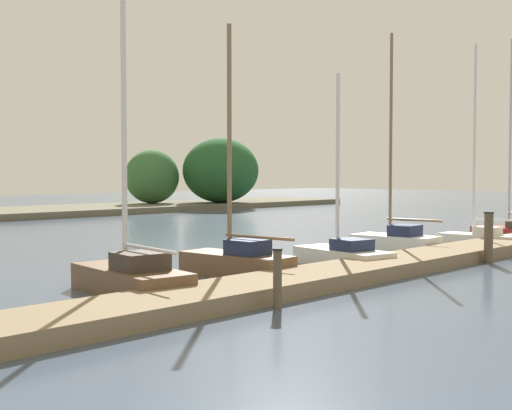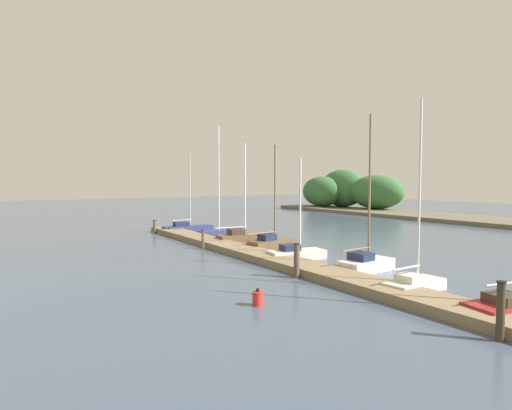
# 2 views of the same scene
# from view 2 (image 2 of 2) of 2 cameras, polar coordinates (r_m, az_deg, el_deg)

# --- Properties ---
(dock_pier) EXTENTS (29.37, 1.80, 0.35)m
(dock_pier) POSITION_cam_2_polar(r_m,az_deg,el_deg) (23.03, 0.19, -6.65)
(dock_pier) COLOR #847051
(dock_pier) RESTS_ON ground
(far_shore) EXTENTS (65.11, 8.99, 5.68)m
(far_shore) POSITION_cam_2_polar(r_m,az_deg,el_deg) (49.83, 24.22, 0.72)
(far_shore) COLOR #66604C
(far_shore) RESTS_ON ground
(sailboat_0) EXTENTS (1.14, 4.23, 6.33)m
(sailboat_0) POSITION_cam_2_polar(r_m,az_deg,el_deg) (35.04, -9.05, -2.96)
(sailboat_0) COLOR navy
(sailboat_0) RESTS_ON ground
(sailboat_1) EXTENTS (1.04, 3.02, 8.20)m
(sailboat_1) POSITION_cam_2_polar(r_m,az_deg,el_deg) (32.20, -5.08, -3.30)
(sailboat_1) COLOR navy
(sailboat_1) RESTS_ON ground
(sailboat_2) EXTENTS (1.65, 3.69, 6.62)m
(sailboat_2) POSITION_cam_2_polar(r_m,az_deg,el_deg) (28.56, -1.77, -4.18)
(sailboat_2) COLOR brown
(sailboat_2) RESTS_ON ground
(sailboat_3) EXTENTS (1.34, 3.51, 6.29)m
(sailboat_3) POSITION_cam_2_polar(r_m,az_deg,el_deg) (25.91, 2.30, -4.94)
(sailboat_3) COLOR brown
(sailboat_3) RESTS_ON ground
(sailboat_4) EXTENTS (1.70, 3.30, 5.35)m
(sailboat_4) POSITION_cam_2_polar(r_m,az_deg,el_deg) (22.77, 5.58, -6.32)
(sailboat_4) COLOR silver
(sailboat_4) RESTS_ON ground
(sailboat_5) EXTENTS (1.50, 3.20, 7.17)m
(sailboat_5) POSITION_cam_2_polar(r_m,az_deg,el_deg) (20.40, 14.57, -7.35)
(sailboat_5) COLOR white
(sailboat_5) RESTS_ON ground
(sailboat_6) EXTENTS (1.18, 2.86, 7.16)m
(sailboat_6) POSITION_cam_2_polar(r_m,az_deg,el_deg) (17.30, 20.55, -9.52)
(sailboat_6) COLOR silver
(sailboat_6) RESTS_ON ground
(mooring_piling_0) EXTENTS (0.28, 0.28, 1.03)m
(mooring_piling_0) POSITION_cam_2_polar(r_m,az_deg,el_deg) (34.43, -13.40, -2.83)
(mooring_piling_0) COLOR brown
(mooring_piling_0) RESTS_ON ground
(mooring_piling_1) EXTENTS (0.19, 0.19, 1.17)m
(mooring_piling_1) POSITION_cam_2_polar(r_m,az_deg,el_deg) (26.10, -7.11, -4.57)
(mooring_piling_1) COLOR brown
(mooring_piling_1) RESTS_ON ground
(mooring_piling_2) EXTENTS (0.29, 0.29, 1.48)m
(mooring_piling_2) POSITION_cam_2_polar(r_m,az_deg,el_deg) (18.41, 5.46, -7.39)
(mooring_piling_2) COLOR brown
(mooring_piling_2) RESTS_ON ground
(mooring_piling_3) EXTENTS (0.24, 0.24, 1.58)m
(mooring_piling_3) POSITION_cam_2_polar(r_m,az_deg,el_deg) (12.97, 29.89, -12.19)
(mooring_piling_3) COLOR #3D3323
(mooring_piling_3) RESTS_ON ground
(channel_buoy_0) EXTENTS (0.37, 0.37, 0.60)m
(channel_buoy_0) POSITION_cam_2_polar(r_m,az_deg,el_deg) (14.50, 0.26, -12.37)
(channel_buoy_0) COLOR red
(channel_buoy_0) RESTS_ON ground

